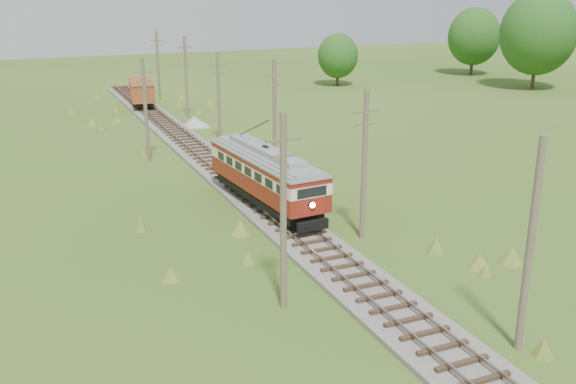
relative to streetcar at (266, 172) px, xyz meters
name	(u,v)px	position (x,y,z in m)	size (l,w,h in m)	color
railbed_main	(223,171)	(0.00, 9.24, -2.38)	(3.60, 96.00, 0.57)	#605B54
streetcar	(266,172)	(0.00, 0.00, 0.00)	(3.77, 12.15, 5.50)	black
gondola	(142,91)	(0.00, 40.34, -0.58)	(3.71, 8.29, 2.66)	black
gravel_pile	(196,122)	(3.01, 27.48, -2.09)	(2.82, 2.99, 1.02)	gray
utility_pole_r_1	(530,247)	(3.10, -19.76, 1.83)	(0.30, 0.30, 8.80)	brown
utility_pole_r_2	(364,164)	(3.30, -6.76, 1.85)	(1.60, 0.30, 8.60)	brown
utility_pole_r_3	(275,119)	(3.20, 6.24, 2.05)	(1.60, 0.30, 9.00)	brown
utility_pole_r_4	(219,97)	(3.00, 19.24, 1.75)	(1.60, 0.30, 8.40)	brown
utility_pole_r_5	(186,76)	(3.40, 32.24, 2.00)	(1.60, 0.30, 8.90)	brown
utility_pole_r_6	(158,65)	(3.20, 45.24, 1.90)	(1.60, 0.30, 8.70)	brown
utility_pole_l_a	(283,211)	(-4.20, -12.76, 2.05)	(1.60, 0.30, 9.00)	brown
utility_pole_l_b	(145,109)	(-4.50, 15.24, 1.85)	(1.60, 0.30, 8.60)	brown
tree_right_4	(538,33)	(54.00, 33.24, 5.17)	(10.50, 10.50, 13.53)	#38281C
tree_right_5	(474,36)	(56.00, 49.24, 3.62)	(8.40, 8.40, 10.82)	#38281C
tree_mid_b	(338,56)	(30.00, 47.24, 1.76)	(5.88, 5.88, 7.57)	#38281C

